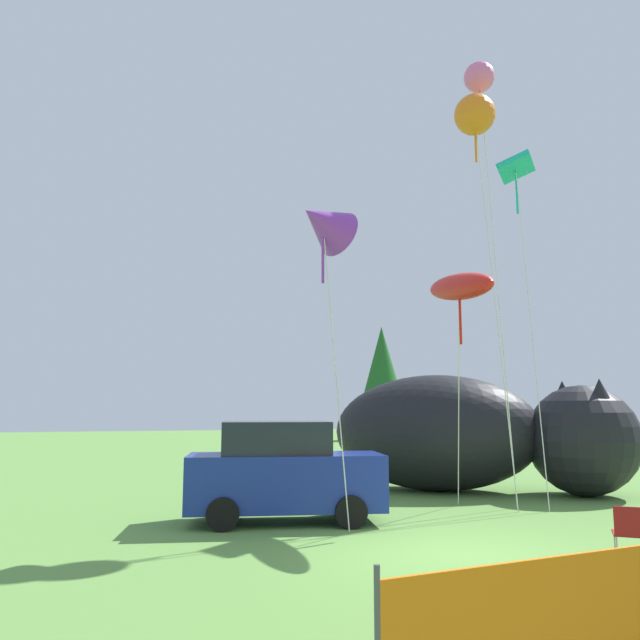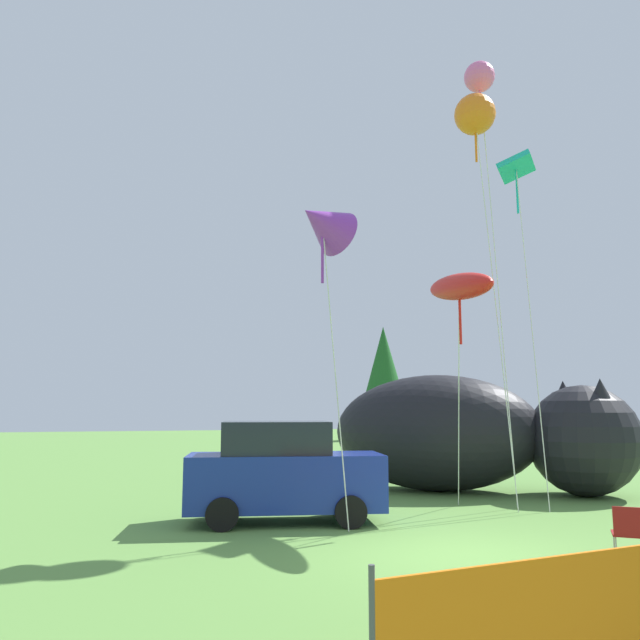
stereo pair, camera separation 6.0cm
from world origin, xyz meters
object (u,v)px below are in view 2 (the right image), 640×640
at_px(parked_car, 283,472).
at_px(kite_orange_flower, 475,115).
at_px(kite_purple_delta, 322,223).
at_px(folding_chair, 629,530).
at_px(kite_pink_octopus, 480,79).
at_px(kite_teal_diamond, 517,173).
at_px(kite_red_lizard, 459,287).
at_px(inflatable_cat, 473,437).

distance_m(parked_car, kite_orange_flower, 10.34).
bearing_deg(kite_purple_delta, parked_car, 117.78).
xyz_separation_m(parked_car, kite_purple_delta, (0.56, -1.06, 5.23)).
xyz_separation_m(folding_chair, kite_pink_octopus, (1.28, 5.76, 10.68)).
relative_size(parked_car, kite_teal_diamond, 0.47).
bearing_deg(kite_red_lizard, kite_teal_diamond, 30.83).
height_order(kite_purple_delta, kite_teal_diamond, kite_teal_diamond).
height_order(inflatable_cat, kite_red_lizard, kite_red_lizard).
xyz_separation_m(inflatable_cat, kite_red_lizard, (-2.58, -4.02, 3.53)).
distance_m(inflatable_cat, kite_purple_delta, 8.55).
relative_size(inflatable_cat, kite_orange_flower, 0.79).
xyz_separation_m(inflatable_cat, kite_pink_octopus, (-0.85, -2.42, 9.66)).
bearing_deg(parked_car, kite_orange_flower, 14.33).
bearing_deg(folding_chair, inflatable_cat, 23.01).
distance_m(kite_pink_octopus, kite_red_lizard, 6.57).
bearing_deg(folding_chair, kite_red_lizard, 43.78).
distance_m(parked_car, kite_purple_delta, 5.36).
bearing_deg(kite_pink_octopus, kite_purple_delta, -161.10).
bearing_deg(inflatable_cat, kite_orange_flower, -81.12).
xyz_separation_m(kite_orange_flower, kite_teal_diamond, (1.44, 0.37, -1.29)).
xyz_separation_m(parked_car, inflatable_cat, (6.38, 3.06, 0.52)).
xyz_separation_m(parked_car, kite_orange_flower, (5.16, 0.34, 8.95)).
height_order(folding_chair, inflatable_cat, inflatable_cat).
height_order(parked_car, inflatable_cat, inflatable_cat).
height_order(parked_car, kite_purple_delta, kite_purple_delta).
height_order(inflatable_cat, kite_orange_flower, kite_orange_flower).
distance_m(kite_teal_diamond, kite_red_lizard, 4.87).
xyz_separation_m(kite_teal_diamond, kite_red_lizard, (-2.81, -1.67, -3.62)).
height_order(kite_purple_delta, kite_red_lizard, kite_purple_delta).
xyz_separation_m(inflatable_cat, kite_purple_delta, (-5.82, -4.12, 4.71)).
height_order(kite_orange_flower, kite_teal_diamond, kite_orange_flower).
relative_size(folding_chair, kite_teal_diamond, 0.10).
bearing_deg(parked_car, inflatable_cat, 36.20).
height_order(kite_pink_octopus, kite_teal_diamond, kite_pink_octopus).
bearing_deg(inflatable_cat, folding_chair, -71.62).
bearing_deg(parked_car, kite_teal_diamond, 16.73).
distance_m(kite_purple_delta, kite_red_lizard, 3.45).
relative_size(kite_teal_diamond, kite_red_lizard, 1.62).
bearing_deg(kite_teal_diamond, parked_car, -173.83).
relative_size(kite_orange_flower, kite_red_lizard, 1.86).
relative_size(inflatable_cat, kite_purple_delta, 1.20).
bearing_deg(kite_teal_diamond, kite_purple_delta, -163.66).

